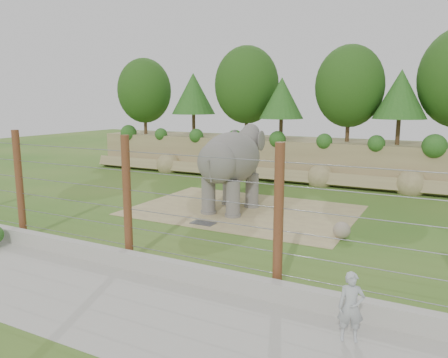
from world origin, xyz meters
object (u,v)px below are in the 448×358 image
at_px(zookeeper, 351,307).
at_px(barrier_fence, 127,199).
at_px(elephant, 231,170).
at_px(stone_ball, 342,230).

bearing_deg(zookeeper, barrier_fence, 150.27).
relative_size(barrier_fence, zookeeper, 13.44).
bearing_deg(barrier_fence, zookeeper, -12.09).
distance_m(elephant, barrier_fence, 7.26).
height_order(elephant, barrier_fence, barrier_fence).
bearing_deg(stone_ball, elephant, 160.70).
bearing_deg(zookeeper, stone_ball, 86.49).
xyz_separation_m(elephant, barrier_fence, (0.04, -7.26, 0.10)).
relative_size(elephant, barrier_fence, 0.23).
distance_m(barrier_fence, zookeeper, 7.50).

